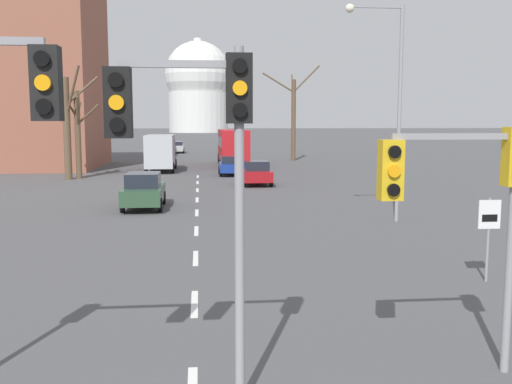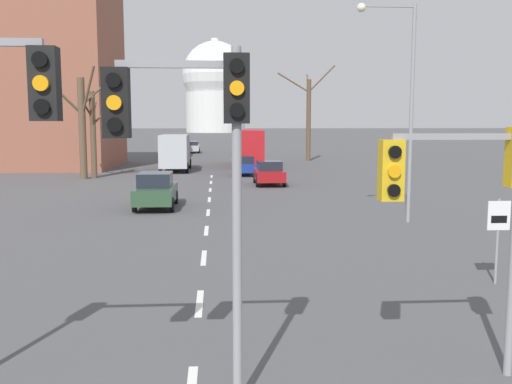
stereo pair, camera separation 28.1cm
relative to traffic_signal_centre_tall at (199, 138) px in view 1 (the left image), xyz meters
name	(u,v)px [view 1 (the left image)]	position (x,y,z in m)	size (l,w,h in m)	color
lane_stripe_1	(195,303)	(-0.15, 4.92, -3.97)	(0.16, 2.00, 0.01)	silver
lane_stripe_2	(196,258)	(-0.15, 9.42, -3.97)	(0.16, 2.00, 0.01)	silver
lane_stripe_3	(196,231)	(-0.15, 13.92, -3.97)	(0.16, 2.00, 0.01)	silver
lane_stripe_4	(197,213)	(-0.15, 18.42, -3.97)	(0.16, 2.00, 0.01)	silver
lane_stripe_5	(197,200)	(-0.15, 22.92, -3.97)	(0.16, 2.00, 0.01)	silver
lane_stripe_6	(197,190)	(-0.15, 27.42, -3.97)	(0.16, 2.00, 0.01)	silver
lane_stripe_7	(198,183)	(-0.15, 31.92, -3.97)	(0.16, 2.00, 0.01)	silver
lane_stripe_8	(198,176)	(-0.15, 36.42, -3.97)	(0.16, 2.00, 0.01)	silver
traffic_signal_centre_tall	(199,138)	(0.00, 0.00, 0.00)	(2.02, 0.34, 5.24)	gray
traffic_signal_near_right	(470,185)	(4.35, 0.74, -0.78)	(2.44, 0.34, 4.22)	gray
speed_limit_sign	(489,226)	(7.54, 6.01, -2.46)	(0.60, 0.08, 2.24)	gray
street_lamp_right	(390,91)	(7.92, 15.27, 1.51)	(2.46, 0.36, 8.96)	gray
sedan_near_left	(144,190)	(-2.73, 20.06, -3.09)	(1.93, 4.37, 1.76)	#2D4C33
sedan_near_right	(231,147)	(4.25, 69.33, -3.14)	(1.79, 4.33, 1.61)	slate
sedan_mid_centre	(256,173)	(3.79, 30.03, -3.15)	(1.95, 4.04, 1.63)	maroon
sedan_far_left	(178,147)	(-2.98, 71.50, -3.16)	(1.75, 4.55, 1.59)	#B7B7BC
sedan_far_right	(230,165)	(2.44, 37.26, -3.19)	(1.81, 3.86, 1.55)	navy
sedan_distant_centre	(162,149)	(-4.65, 64.93, -3.11)	(1.92, 4.05, 1.70)	black
city_bus	(233,145)	(3.23, 47.27, -1.92)	(2.66, 10.80, 3.48)	red
delivery_truck	(161,151)	(-3.30, 41.72, -2.27)	(2.44, 7.20, 3.14)	#333842
bare_tree_left_near	(78,130)	(-8.98, 35.76, -0.38)	(2.88, 3.44, 6.51)	brown
bare_tree_right_near	(293,115)	(10.33, 54.32, 1.00)	(6.35, 2.14, 10.42)	brown
bare_tree_left_far	(67,124)	(-9.61, 35.14, 0.13)	(4.10, 2.94, 8.24)	brown
capitol_dome	(198,87)	(-0.15, 234.09, 14.88)	(27.40, 27.40, 38.70)	silver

